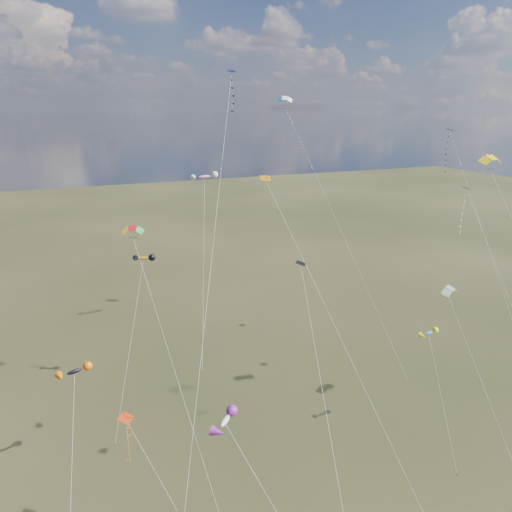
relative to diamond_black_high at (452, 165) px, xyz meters
name	(u,v)px	position (x,y,z in m)	size (l,w,h in m)	color
ground	(330,507)	(-29.91, -20.35, -27.73)	(400.00, 400.00, 0.00)	black
diamond_black_high	(452,165)	(0.00, 0.00, 0.00)	(3.88, 17.88, 32.46)	black
diamond_navy_tall	(228,128)	(-33.21, -2.92, 5.44)	(14.62, 25.85, 38.84)	#0C094D
diamond_black_mid	(322,384)	(-33.01, -22.74, -12.31)	(4.80, 20.35, 22.92)	black
diamond_red_low	(132,446)	(-46.54, -16.96, -18.04)	(6.24, 9.33, 12.24)	#B12C08
diamond_navy_right	(469,225)	(-6.40, -10.11, -5.55)	(4.25, 23.62, 26.44)	#110E47
diamond_orange_center	(320,293)	(-30.18, -17.17, -7.57)	(10.28, 15.35, 29.59)	#C96D08
parafoil_yellow	(492,159)	(-7.45, -12.74, 2.29)	(5.70, 19.21, 30.83)	#D9BF08
parafoil_blue_white	(285,100)	(-16.61, 18.11, 8.57)	(8.52, 26.24, 37.19)	blue
parafoil_striped	(451,289)	(-9.55, -11.66, -12.40)	(3.00, 13.87, 16.01)	gold
parafoil_tricolor	(133,231)	(-43.68, -5.62, -3.55)	(5.18, 14.24, 24.89)	yellow
novelty_black_orange	(74,372)	(-50.36, -5.96, -16.87)	(3.46, 9.46, 11.41)	black
novelty_orange_black	(143,259)	(-41.34, 6.32, -10.31)	(7.41, 11.53, 17.99)	orange
novelty_white_purple	(226,422)	(-40.11, -21.24, -14.61)	(7.04, 8.80, 13.64)	silver
novelty_redwhite_stripe	(205,177)	(-29.30, 19.82, -2.74)	(7.19, 14.59, 25.70)	red
novelty_blue_yellow	(429,334)	(-14.82, -14.55, -15.70)	(2.47, 7.90, 12.48)	blue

